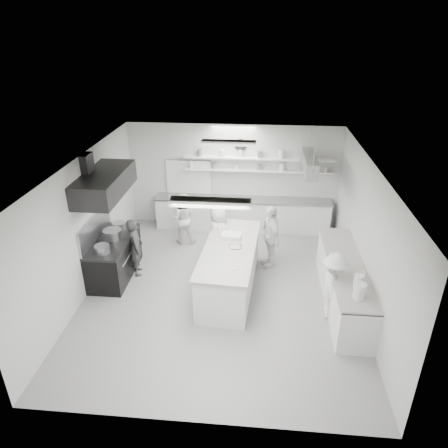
# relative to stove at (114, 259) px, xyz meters

# --- Properties ---
(floor) EXTENTS (6.00, 7.00, 0.02)m
(floor) POSITION_rel_stove_xyz_m (2.60, -0.40, -0.46)
(floor) COLOR #93929B
(floor) RESTS_ON ground
(ceiling) EXTENTS (6.00, 7.00, 0.02)m
(ceiling) POSITION_rel_stove_xyz_m (2.60, -0.40, 2.56)
(ceiling) COLOR white
(ceiling) RESTS_ON wall_back
(wall_back) EXTENTS (6.00, 0.04, 3.00)m
(wall_back) POSITION_rel_stove_xyz_m (2.60, 3.10, 1.05)
(wall_back) COLOR beige
(wall_back) RESTS_ON floor
(wall_front) EXTENTS (6.00, 0.04, 3.00)m
(wall_front) POSITION_rel_stove_xyz_m (2.60, -3.90, 1.05)
(wall_front) COLOR beige
(wall_front) RESTS_ON floor
(wall_left) EXTENTS (0.04, 7.00, 3.00)m
(wall_left) POSITION_rel_stove_xyz_m (-0.40, -0.40, 1.05)
(wall_left) COLOR beige
(wall_left) RESTS_ON floor
(wall_right) EXTENTS (0.04, 7.00, 3.00)m
(wall_right) POSITION_rel_stove_xyz_m (5.60, -0.40, 1.05)
(wall_right) COLOR beige
(wall_right) RESTS_ON floor
(stove) EXTENTS (0.80, 1.80, 0.90)m
(stove) POSITION_rel_stove_xyz_m (0.00, 0.00, 0.00)
(stove) COLOR black
(stove) RESTS_ON floor
(exhaust_hood) EXTENTS (0.85, 2.00, 0.50)m
(exhaust_hood) POSITION_rel_stove_xyz_m (0.00, -0.00, 1.90)
(exhaust_hood) COLOR black
(exhaust_hood) RESTS_ON wall_left
(back_counter) EXTENTS (5.00, 0.60, 0.92)m
(back_counter) POSITION_rel_stove_xyz_m (2.90, 2.80, 0.01)
(back_counter) COLOR silver
(back_counter) RESTS_ON floor
(shelf_lower) EXTENTS (4.20, 0.26, 0.04)m
(shelf_lower) POSITION_rel_stove_xyz_m (3.30, 2.97, 1.30)
(shelf_lower) COLOR silver
(shelf_lower) RESTS_ON wall_back
(shelf_upper) EXTENTS (4.20, 0.26, 0.04)m
(shelf_upper) POSITION_rel_stove_xyz_m (3.30, 2.97, 1.65)
(shelf_upper) COLOR silver
(shelf_upper) RESTS_ON wall_back
(pass_through_window) EXTENTS (1.30, 0.04, 1.00)m
(pass_through_window) POSITION_rel_stove_xyz_m (1.30, 3.08, 1.00)
(pass_through_window) COLOR black
(pass_through_window) RESTS_ON wall_back
(wall_clock) EXTENTS (0.32, 0.05, 0.32)m
(wall_clock) POSITION_rel_stove_xyz_m (2.80, 3.06, 2.00)
(wall_clock) COLOR white
(wall_clock) RESTS_ON wall_back
(right_counter) EXTENTS (0.74, 3.30, 0.94)m
(right_counter) POSITION_rel_stove_xyz_m (5.25, -0.60, 0.02)
(right_counter) COLOR silver
(right_counter) RESTS_ON floor
(pot_rack) EXTENTS (0.30, 1.60, 0.40)m
(pot_rack) POSITION_rel_stove_xyz_m (4.60, 2.00, 1.85)
(pot_rack) COLOR #9A9CA1
(pot_rack) RESTS_ON ceiling
(light_fixture_front) EXTENTS (1.30, 0.25, 0.10)m
(light_fixture_front) POSITION_rel_stove_xyz_m (2.60, -2.20, 2.49)
(light_fixture_front) COLOR silver
(light_fixture_front) RESTS_ON ceiling
(light_fixture_rear) EXTENTS (1.30, 0.25, 0.10)m
(light_fixture_rear) POSITION_rel_stove_xyz_m (2.60, 1.40, 2.49)
(light_fixture_rear) COLOR silver
(light_fixture_rear) RESTS_ON ceiling
(prep_island) EXTENTS (1.23, 2.85, 1.03)m
(prep_island) POSITION_rel_stove_xyz_m (2.77, -0.32, 0.06)
(prep_island) COLOR silver
(prep_island) RESTS_ON floor
(stove_pot) EXTENTS (0.43, 0.43, 0.26)m
(stove_pot) POSITION_rel_stove_xyz_m (0.00, 0.08, 0.59)
(stove_pot) COLOR #9A9CA1
(stove_pot) RESTS_ON stove
(cook_stove) EXTENTS (0.50, 0.61, 1.44)m
(cook_stove) POSITION_rel_stove_xyz_m (0.50, 0.14, 0.27)
(cook_stove) COLOR #313133
(cook_stove) RESTS_ON floor
(cook_back) EXTENTS (0.75, 0.61, 1.45)m
(cook_back) POSITION_rel_stove_xyz_m (1.32, 1.80, 0.27)
(cook_back) COLOR white
(cook_back) RESTS_ON floor
(cook_island_left) EXTENTS (0.65, 0.89, 1.68)m
(cook_island_left) POSITION_rel_stove_xyz_m (2.42, 0.74, 0.39)
(cook_island_left) COLOR white
(cook_island_left) RESTS_ON floor
(cook_island_right) EXTENTS (0.68, 1.02, 1.61)m
(cook_island_right) POSITION_rel_stove_xyz_m (3.68, 0.81, 0.36)
(cook_island_right) COLOR white
(cook_island_right) RESTS_ON floor
(cook_right) EXTENTS (0.57, 0.96, 1.47)m
(cook_right) POSITION_rel_stove_xyz_m (4.93, -1.11, 0.28)
(cook_right) COLOR white
(cook_right) RESTS_ON floor
(bowl_island_a) EXTENTS (0.32, 0.32, 0.07)m
(bowl_island_a) POSITION_rel_stove_xyz_m (2.89, -0.27, 0.61)
(bowl_island_a) COLOR #9A9CA1
(bowl_island_a) RESTS_ON prep_island
(bowl_island_b) EXTENTS (0.25, 0.25, 0.06)m
(bowl_island_b) POSITION_rel_stove_xyz_m (2.95, -1.15, 0.61)
(bowl_island_b) COLOR silver
(bowl_island_b) RESTS_ON prep_island
(bowl_right) EXTENTS (0.30, 0.30, 0.06)m
(bowl_right) POSITION_rel_stove_xyz_m (5.42, -0.96, 0.52)
(bowl_right) COLOR silver
(bowl_right) RESTS_ON right_counter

